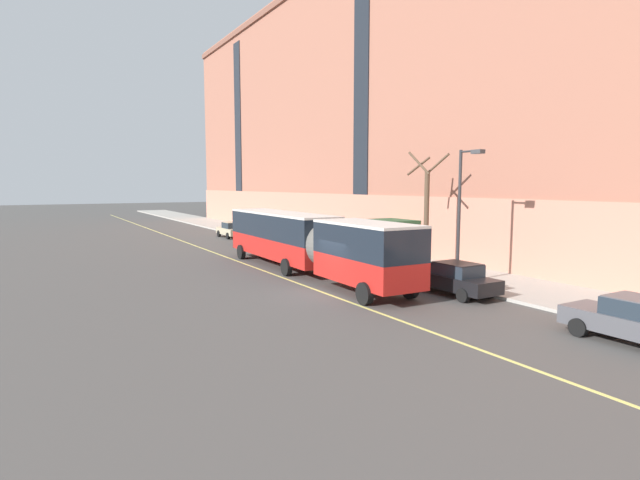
{
  "coord_description": "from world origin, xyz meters",
  "views": [
    {
      "loc": [
        -12.05,
        -20.2,
        5.2
      ],
      "look_at": [
        3.38,
        6.3,
        1.8
      ],
      "focal_mm": 28.0,
      "sensor_mm": 36.0,
      "label": 1
    }
  ],
  "objects": [
    {
      "name": "ground_plane",
      "position": [
        0.0,
        0.0,
        0.0
      ],
      "size": [
        260.0,
        260.0,
        0.0
      ],
      "primitive_type": "plane",
      "color": "#4C4947"
    },
    {
      "name": "parked_car_black_0",
      "position": [
        5.17,
        -3.31,
        0.78
      ],
      "size": [
        1.9,
        4.52,
        1.56
      ],
      "color": "black",
      "rests_on": "ground"
    },
    {
      "name": "sidewalk",
      "position": [
        8.92,
        3.0,
        0.07
      ],
      "size": [
        5.39,
        160.0,
        0.15
      ],
      "primitive_type": "cube",
      "color": "#ADA89E",
      "rests_on": "ground"
    },
    {
      "name": "parked_car_white_1",
      "position": [
        5.14,
        9.56,
        0.78
      ],
      "size": [
        2.0,
        4.34,
        1.56
      ],
      "color": "silver",
      "rests_on": "ground"
    },
    {
      "name": "street_lamp",
      "position": [
        6.83,
        -2.09,
        4.32
      ],
      "size": [
        0.36,
        1.48,
        6.79
      ],
      "color": "#2D2D30",
      "rests_on": "sidewalk"
    },
    {
      "name": "city_bus",
      "position": [
        1.74,
        5.11,
        2.01
      ],
      "size": [
        3.16,
        18.68,
        3.45
      ],
      "color": "red",
      "rests_on": "ground"
    },
    {
      "name": "parked_car_darkgray_3",
      "position": [
        4.89,
        -11.6,
        0.78
      ],
      "size": [
        1.95,
        4.23,
        1.56
      ],
      "color": "#4C4C51",
      "rests_on": "ground"
    },
    {
      "name": "parked_car_champagne_4",
      "position": [
        5.11,
        26.6,
        0.78
      ],
      "size": [
        1.97,
        4.26,
        1.56
      ],
      "color": "#BCAD89",
      "rests_on": "ground"
    },
    {
      "name": "fire_hydrant",
      "position": [
        6.73,
        25.72,
        0.49
      ],
      "size": [
        0.42,
        0.24,
        0.72
      ],
      "color": "red",
      "rests_on": "sidewalk"
    },
    {
      "name": "apartment_facade",
      "position": [
        17.6,
        0.0,
        12.36
      ],
      "size": [
        15.2,
        110.0,
        24.76
      ],
      "color": "#A36651",
      "rests_on": "ground"
    },
    {
      "name": "parked_car_black_2",
      "position": [
        4.97,
        20.28,
        0.78
      ],
      "size": [
        2.09,
        4.35,
        1.56
      ],
      "color": "black",
      "rests_on": "ground"
    },
    {
      "name": "street_tree_mid_block",
      "position": [
        8.54,
        2.47,
        3.66
      ],
      "size": [
        1.99,
        1.95,
        7.01
      ],
      "color": "brown",
      "rests_on": "sidewalk"
    },
    {
      "name": "lane_centerline",
      "position": [
        0.04,
        3.0,
        0.0
      ],
      "size": [
        0.16,
        140.0,
        0.01
      ],
      "primitive_type": "cube",
      "color": "#E0D66B",
      "rests_on": "ground"
    }
  ]
}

